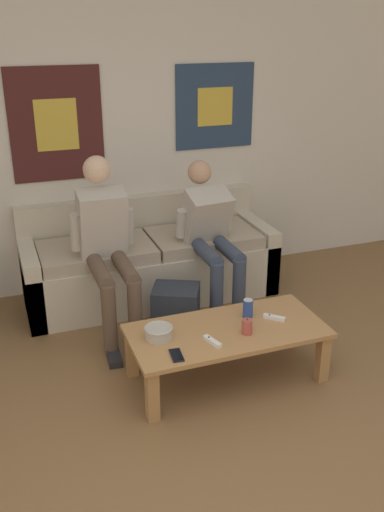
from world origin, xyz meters
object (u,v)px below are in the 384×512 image
Objects in this scene: coffee_table at (227,337)px; person_seated_teen at (211,232)px; couch at (149,262)px; person_seated_adult at (107,241)px; backpack at (176,313)px; ceramic_bowl at (159,332)px; cell_phone at (176,355)px; pillar_candle at (247,327)px; drink_can_blue at (248,308)px; game_controller_near_right at (212,341)px; game_controller_near_left at (274,318)px.

person_seated_teen is at bearing 74.25° from coffee_table.
couch is 0.71m from person_seated_adult.
coffee_table is at bearing -105.75° from person_seated_teen.
backpack is 2.35× the size of ceramic_bowl.
coffee_table is 0.44m from cell_phone.
backpack is (-0.41, -0.36, -0.45)m from person_seated_teen.
cell_phone reaches higher than coffee_table.
pillar_candle is (0.53, -0.14, 0.00)m from ceramic_bowl.
game_controller_near_right is (-0.34, -0.22, -0.05)m from drink_can_blue.
person_seated_adult is 11.95× the size of pillar_candle.
drink_can_blue is at bearing 33.15° from game_controller_near_right.
person_seated_adult reaches higher than backpack.
person_seated_adult is 1.23m from pillar_candle.
game_controller_near_right is at bearing -111.27° from person_seated_teen.
person_seated_adult is 10.13× the size of drink_can_blue.
coffee_table is at bearing -77.15° from backpack.
backpack is at bearing 88.99° from game_controller_near_right.
ceramic_bowl is at bearing 174.09° from coffee_table.
coffee_table is 0.24m from drink_can_blue.
coffee_table is 3.01× the size of backpack.
person_seated_adult reaches higher than person_seated_teen.
game_controller_near_right is (0.40, -1.04, -0.31)m from person_seated_adult.
coffee_table is at bearing -84.64° from couch.
ceramic_bowl is 1.18× the size of game_controller_near_right.
cell_phone is at bearing -165.34° from game_controller_near_left.
person_seated_teen reaches higher than ceramic_bowl.
person_seated_adult is 0.82m from person_seated_teen.
person_seated_adult is at bearing 97.40° from ceramic_bowl.
game_controller_near_right reaches higher than cell_phone.
backpack reaches higher than coffee_table.
coffee_table is 0.63m from backpack.
person_seated_teen is 9.16× the size of drink_can_blue.
backpack is at bearing 108.32° from pillar_candle.
backpack is at bearing 62.11° from ceramic_bowl.
person_seated_adult is 1.16m from game_controller_near_right.
couch is at bearing 104.22° from drink_can_blue.
game_controller_near_left is (0.15, -0.09, -0.05)m from drink_can_blue.
drink_can_blue reaches higher than cell_phone.
backpack is (-0.14, 0.60, -0.12)m from coffee_table.
person_seated_teen is 1.19m from game_controller_near_right.
pillar_candle is (0.09, -0.09, 0.10)m from coffee_table.
cell_phone is (-0.25, -0.06, -0.01)m from game_controller_near_right.
couch reaches higher than backpack.
person_seated_teen is at bearing 2.84° from person_seated_adult.
game_controller_near_right reaches higher than coffee_table.
pillar_candle reaches higher than ceramic_bowl.
drink_can_blue is at bearing 25.62° from cell_phone.
game_controller_near_left is 0.87× the size of game_controller_near_right.
pillar_candle is at bearing -44.52° from coffee_table.
couch is 19.25× the size of pillar_candle.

